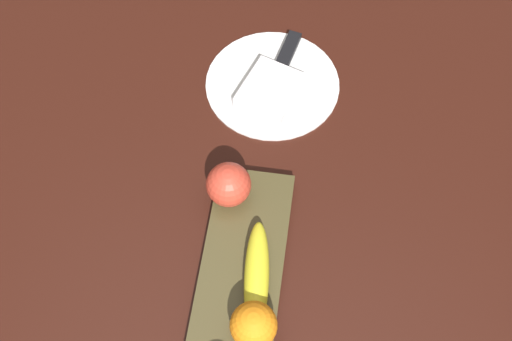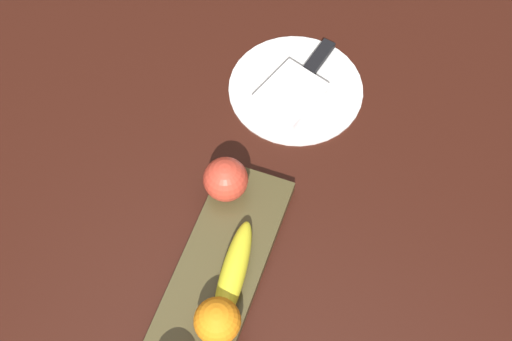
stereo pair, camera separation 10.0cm
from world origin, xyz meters
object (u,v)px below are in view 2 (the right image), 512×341
object	(u,v)px
fruit_tray	(208,300)
apple	(226,179)
folded_napkin	(291,95)
banana	(233,274)
orange_near_apple	(217,321)
knife	(314,65)
dinner_plate	(296,88)

from	to	relation	value
fruit_tray	apple	world-z (taller)	apple
fruit_tray	folded_napkin	bearing A→B (deg)	180.00
banana	folded_napkin	world-z (taller)	banana
orange_near_apple	knife	xyz separation A→B (m)	(-0.51, -0.02, -0.04)
fruit_tray	folded_napkin	world-z (taller)	folded_napkin
fruit_tray	knife	xyz separation A→B (m)	(-0.48, 0.02, 0.00)
apple	banana	xyz separation A→B (m)	(0.14, 0.06, -0.02)
banana	folded_napkin	distance (m)	0.35
dinner_plate	folded_napkin	xyz separation A→B (m)	(0.03, 0.00, 0.02)
orange_near_apple	folded_napkin	xyz separation A→B (m)	(-0.43, -0.03, -0.04)
fruit_tray	dinner_plate	bearing A→B (deg)	-180.00
fruit_tray	orange_near_apple	distance (m)	0.07
fruit_tray	knife	world-z (taller)	fruit_tray
knife	dinner_plate	bearing A→B (deg)	-4.39
folded_napkin	knife	bearing A→B (deg)	169.18
folded_napkin	banana	bearing A→B (deg)	4.13
apple	folded_napkin	xyz separation A→B (m)	(-0.21, 0.04, -0.04)
knife	fruit_tray	bearing A→B (deg)	10.29
fruit_tray	apple	bearing A→B (deg)	-167.85
fruit_tray	apple	distance (m)	0.19
dinner_plate	knife	xyz separation A→B (m)	(-0.05, 0.02, 0.01)
banana	fruit_tray	bearing A→B (deg)	-37.50
orange_near_apple	dinner_plate	xyz separation A→B (m)	(-0.46, -0.03, -0.05)
fruit_tray	dinner_plate	distance (m)	0.42
fruit_tray	knife	distance (m)	0.48
apple	fruit_tray	bearing A→B (deg)	12.15
orange_near_apple	dinner_plate	bearing A→B (deg)	-176.02
banana	dinner_plate	size ratio (longest dim) A/B	0.72
dinner_plate	folded_napkin	distance (m)	0.03
fruit_tray	apple	xyz separation A→B (m)	(-0.18, -0.04, 0.05)
banana	orange_near_apple	xyz separation A→B (m)	(0.08, 0.01, 0.02)
fruit_tray	orange_near_apple	size ratio (longest dim) A/B	6.75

